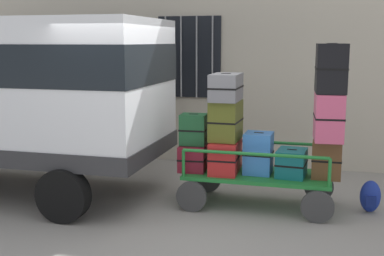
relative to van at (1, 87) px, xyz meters
The scene contains 16 objects.
ground_plane 3.19m from the van, ahead, with size 40.00×40.00×0.00m, color gray.
building_wall 3.97m from the van, 44.86° to the left, with size 12.00×0.38×5.00m.
van is the anchor object (origin of this frame).
luggage_cart 4.07m from the van, ahead, with size 2.08×1.01×0.47m.
cart_railing 3.97m from the van, ahead, with size 1.96×0.87×0.39m.
suitcase_left_bottom 3.11m from the van, ahead, with size 0.42×0.53×0.37m.
suitcase_left_middle 3.01m from the van, ahead, with size 0.39×0.33×0.44m.
suitcase_midleft_bottom 3.54m from the van, ahead, with size 0.42×0.76×0.46m.
suitcase_midleft_middle 3.45m from the van, ahead, with size 0.41×0.57×0.55m.
suitcase_midleft_top 3.42m from the van, ahead, with size 0.39×0.64×0.38m.
suitcase_center_bottom 3.97m from the van, ahead, with size 0.40×0.41×0.58m.
suitcase_midright_bottom 4.44m from the van, ahead, with size 0.42×0.51×0.38m.
suitcase_right_bottom 4.88m from the van, ahead, with size 0.39×0.30×0.52m.
suitcase_right_middle 4.81m from the van, ahead, with size 0.42×0.62×0.63m.
suitcase_right_top 4.81m from the van, ahead, with size 0.43×0.66×0.64m.
backpack 5.58m from the van, ahead, with size 0.27×0.22×0.44m.
Camera 1 is at (2.00, -6.33, 2.29)m, focal length 46.65 mm.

